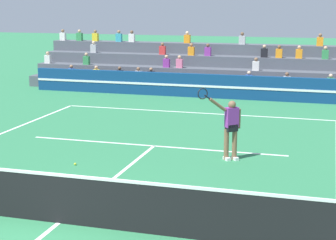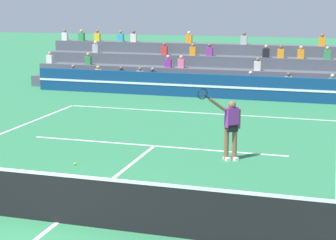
# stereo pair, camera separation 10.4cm
# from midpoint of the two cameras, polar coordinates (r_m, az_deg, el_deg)

# --- Properties ---
(ground_plane) EXTENTS (120.00, 120.00, 0.00)m
(ground_plane) POSITION_cam_midpoint_polar(r_m,az_deg,el_deg) (11.87, -10.94, -10.21)
(ground_plane) COLOR #2D7A4C
(court_lines) EXTENTS (11.10, 23.90, 0.01)m
(court_lines) POSITION_cam_midpoint_polar(r_m,az_deg,el_deg) (11.87, -10.94, -10.19)
(court_lines) COLOR white
(court_lines) RESTS_ON ground
(tennis_net) EXTENTS (12.00, 0.10, 1.10)m
(tennis_net) POSITION_cam_midpoint_polar(r_m,az_deg,el_deg) (11.68, -11.05, -7.73)
(tennis_net) COLOR #2D6B38
(tennis_net) RESTS_ON ground
(sponsor_banner_wall) EXTENTS (18.00, 0.26, 1.10)m
(sponsor_banner_wall) POSITION_cam_midpoint_polar(r_m,az_deg,el_deg) (26.06, 4.93, 3.43)
(sponsor_banner_wall) COLOR navy
(sponsor_banner_wall) RESTS_ON ground
(bleacher_stand) EXTENTS (20.11, 3.80, 2.83)m
(bleacher_stand) POSITION_cam_midpoint_polar(r_m,az_deg,el_deg) (29.10, 6.21, 4.88)
(bleacher_stand) COLOR #4C515B
(bleacher_stand) RESTS_ON ground
(tennis_player) EXTENTS (1.12, 0.96, 2.19)m
(tennis_player) POSITION_cam_midpoint_polar(r_m,az_deg,el_deg) (15.86, 6.54, -0.67)
(tennis_player) COLOR brown
(tennis_player) RESTS_ON ground
(tennis_ball) EXTENTS (0.07, 0.07, 0.07)m
(tennis_ball) POSITION_cam_midpoint_polar(r_m,az_deg,el_deg) (15.72, -9.24, -4.42)
(tennis_ball) COLOR #C6DB33
(tennis_ball) RESTS_ON ground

